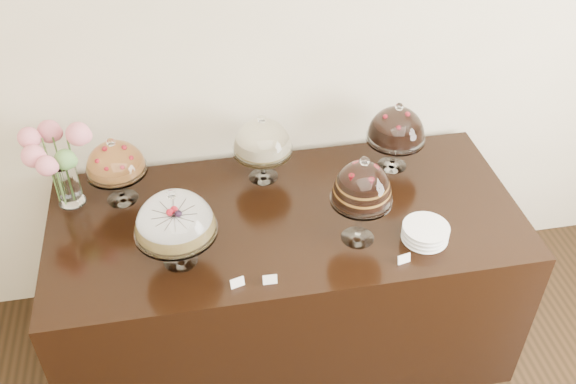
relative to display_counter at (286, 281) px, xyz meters
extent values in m
cube|color=beige|center=(0.28, 0.55, 1.05)|extent=(5.00, 0.04, 3.00)
cube|color=black|center=(0.00, 0.00, 0.00)|extent=(2.20, 1.00, 0.90)
cone|color=white|center=(-0.50, -0.21, 0.46)|extent=(0.15, 0.15, 0.02)
cylinder|color=white|center=(-0.50, -0.21, 0.55)|extent=(0.03, 0.03, 0.14)
cylinder|color=white|center=(-0.50, -0.21, 0.63)|extent=(0.35, 0.35, 0.01)
cylinder|color=#A6894A|center=(-0.50, -0.21, 0.66)|extent=(0.29, 0.29, 0.06)
sphere|color=red|center=(-0.42, -0.19, 0.70)|extent=(0.02, 0.02, 0.02)
sphere|color=red|center=(-0.56, -0.15, 0.70)|extent=(0.02, 0.02, 0.02)
sphere|color=red|center=(-0.52, -0.29, 0.70)|extent=(0.02, 0.02, 0.02)
sphere|color=white|center=(-0.50, -0.21, 0.82)|extent=(0.04, 0.04, 0.04)
cone|color=white|center=(0.29, -0.21, 0.46)|extent=(0.15, 0.15, 0.02)
cylinder|color=white|center=(0.29, -0.21, 0.57)|extent=(0.03, 0.03, 0.19)
cylinder|color=white|center=(0.29, -0.21, 0.68)|extent=(0.27, 0.27, 0.01)
cylinder|color=black|center=(0.29, -0.21, 0.74)|extent=(0.20, 0.20, 0.11)
sphere|color=red|center=(0.34, -0.19, 0.81)|extent=(0.02, 0.02, 0.02)
sphere|color=red|center=(0.27, -0.16, 0.81)|extent=(0.02, 0.02, 0.02)
sphere|color=red|center=(0.24, -0.23, 0.81)|extent=(0.02, 0.02, 0.02)
sphere|color=red|center=(0.30, -0.26, 0.81)|extent=(0.02, 0.02, 0.02)
sphere|color=white|center=(0.29, -0.21, 0.88)|extent=(0.04, 0.04, 0.04)
cone|color=white|center=(-0.06, 0.31, 0.46)|extent=(0.15, 0.15, 0.02)
cylinder|color=white|center=(-0.06, 0.31, 0.54)|extent=(0.03, 0.03, 0.13)
cylinder|color=white|center=(-0.06, 0.31, 0.61)|extent=(0.30, 0.30, 0.01)
cylinder|color=beige|center=(-0.06, 0.31, 0.65)|extent=(0.25, 0.25, 0.07)
sphere|color=white|center=(-0.06, 0.31, 0.79)|extent=(0.04, 0.04, 0.04)
cone|color=white|center=(0.61, 0.28, 0.46)|extent=(0.15, 0.15, 0.02)
cylinder|color=white|center=(0.61, 0.28, 0.54)|extent=(0.03, 0.03, 0.14)
cylinder|color=white|center=(0.61, 0.28, 0.62)|extent=(0.30, 0.30, 0.01)
cylinder|color=black|center=(0.61, 0.28, 0.66)|extent=(0.23, 0.23, 0.08)
sphere|color=red|center=(0.67, 0.30, 0.71)|extent=(0.02, 0.02, 0.02)
sphere|color=red|center=(0.56, 0.33, 0.71)|extent=(0.02, 0.02, 0.02)
sphere|color=red|center=(0.59, 0.22, 0.71)|extent=(0.02, 0.02, 0.02)
sphere|color=white|center=(0.61, 0.28, 0.80)|extent=(0.04, 0.04, 0.04)
cone|color=white|center=(-0.75, 0.26, 0.46)|extent=(0.15, 0.15, 0.02)
cylinder|color=white|center=(-0.75, 0.26, 0.55)|extent=(0.03, 0.03, 0.14)
cylinder|color=white|center=(-0.75, 0.26, 0.62)|extent=(0.29, 0.29, 0.01)
cylinder|color=#C87E3A|center=(-0.75, 0.26, 0.65)|extent=(0.23, 0.23, 0.04)
sphere|color=red|center=(-0.69, 0.28, 0.68)|extent=(0.02, 0.02, 0.02)
sphere|color=red|center=(-0.74, 0.32, 0.68)|extent=(0.02, 0.02, 0.02)
sphere|color=red|center=(-0.80, 0.31, 0.68)|extent=(0.02, 0.02, 0.02)
sphere|color=red|center=(-0.81, 0.24, 0.68)|extent=(0.02, 0.02, 0.02)
sphere|color=red|center=(-0.77, 0.20, 0.68)|extent=(0.02, 0.02, 0.02)
sphere|color=red|center=(-0.71, 0.22, 0.68)|extent=(0.02, 0.02, 0.02)
sphere|color=white|center=(-0.75, 0.26, 0.78)|extent=(0.04, 0.04, 0.04)
cylinder|color=white|center=(-0.99, 0.28, 0.56)|extent=(0.11, 0.11, 0.22)
cylinder|color=#476B2D|center=(-0.94, 0.28, 0.66)|extent=(0.01, 0.01, 0.34)
sphere|color=pink|center=(-0.89, 0.28, 0.83)|extent=(0.11, 0.11, 0.11)
cylinder|color=#476B2D|center=(-0.95, 0.33, 0.63)|extent=(0.01, 0.01, 0.28)
sphere|color=pink|center=(-0.91, 0.38, 0.77)|extent=(0.10, 0.10, 0.10)
cylinder|color=#476B2D|center=(-1.01, 0.33, 0.64)|extent=(0.01, 0.01, 0.30)
sphere|color=pink|center=(-1.03, 0.39, 0.79)|extent=(0.11, 0.11, 0.11)
cylinder|color=#476B2D|center=(-1.05, 0.30, 0.65)|extent=(0.01, 0.01, 0.33)
sphere|color=pink|center=(-1.11, 0.31, 0.82)|extent=(0.10, 0.10, 0.10)
cylinder|color=#476B2D|center=(-1.04, 0.25, 0.64)|extent=(0.01, 0.01, 0.29)
sphere|color=pink|center=(-1.08, 0.21, 0.78)|extent=(0.10, 0.10, 0.10)
cylinder|color=#476B2D|center=(-1.01, 0.22, 0.63)|extent=(0.01, 0.01, 0.28)
sphere|color=pink|center=(-1.02, 0.15, 0.77)|extent=(0.09, 0.09, 0.09)
cylinder|color=#476B2D|center=(-0.97, 0.25, 0.61)|extent=(0.01, 0.01, 0.25)
sphere|color=#5C9548|center=(-0.96, 0.23, 0.74)|extent=(0.10, 0.10, 0.10)
cylinder|color=white|center=(0.58, -0.27, 0.45)|extent=(0.20, 0.20, 0.01)
cylinder|color=white|center=(0.58, -0.27, 0.47)|extent=(0.19, 0.19, 0.01)
cylinder|color=white|center=(0.58, -0.27, 0.48)|extent=(0.20, 0.20, 0.01)
cylinder|color=white|center=(0.58, -0.27, 0.49)|extent=(0.19, 0.19, 0.01)
cylinder|color=white|center=(0.58, -0.27, 0.50)|extent=(0.20, 0.20, 0.01)
cylinder|color=white|center=(0.58, -0.27, 0.51)|extent=(0.19, 0.19, 0.01)
cylinder|color=white|center=(0.58, -0.27, 0.52)|extent=(0.20, 0.20, 0.01)
cube|color=white|center=(-0.14, -0.41, 0.47)|extent=(0.06, 0.02, 0.04)
cube|color=white|center=(0.44, -0.40, 0.47)|extent=(0.06, 0.03, 0.04)
cube|color=white|center=(-0.28, -0.40, 0.47)|extent=(0.06, 0.03, 0.04)
camera|label=1|loc=(-0.40, -2.21, 2.44)|focal=40.00mm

